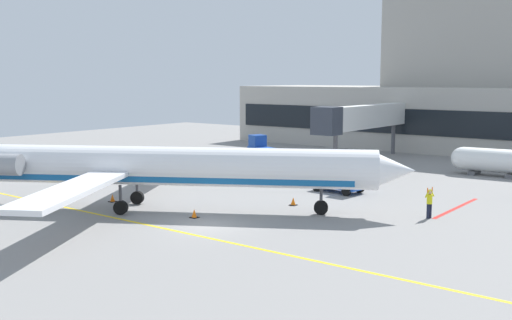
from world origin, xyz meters
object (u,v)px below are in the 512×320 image
at_px(pushback_tractor, 260,146).
at_px(marshaller, 429,203).
at_px(fuel_tank, 493,161).
at_px(regional_jet, 141,166).
at_px(belt_loader, 343,182).

xyz_separation_m(pushback_tractor, marshaller, (27.48, -18.85, -0.01)).
relative_size(fuel_tank, marshaller, 3.80).
relative_size(regional_jet, marshaller, 15.93).
xyz_separation_m(fuel_tank, marshaller, (1.92, -19.23, -0.39)).
distance_m(pushback_tractor, fuel_tank, 25.57).
bearing_deg(belt_loader, fuel_tank, 66.62).
bearing_deg(pushback_tractor, regional_jet, -67.57).
bearing_deg(regional_jet, belt_loader, 60.53).
xyz_separation_m(regional_jet, pushback_tractor, (-11.55, 27.97, -1.90)).
bearing_deg(marshaller, fuel_tank, 95.69).
bearing_deg(pushback_tractor, fuel_tank, 0.86).
bearing_deg(regional_jet, marshaller, 29.77).
height_order(belt_loader, marshaller, marshaller).
xyz_separation_m(belt_loader, fuel_tank, (6.52, 15.08, 0.53)).
height_order(pushback_tractor, belt_loader, pushback_tractor).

